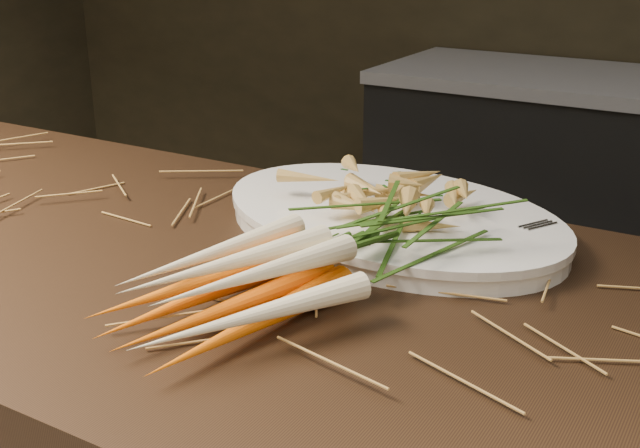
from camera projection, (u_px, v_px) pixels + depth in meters
The scene contains 5 objects.
straw_bedding at pixel (202, 249), 1.00m from camera, with size 1.40×0.60×0.02m, color #A37C3B, non-canonical shape.
root_veg_bunch at pixel (329, 249), 0.91m from camera, with size 0.27×0.52×0.09m.
serving_platter at pixel (390, 221), 1.08m from camera, with size 0.50×0.33×0.03m, color white, non-canonical shape.
roasted_veg_heap at pixel (391, 192), 1.07m from camera, with size 0.25×0.18×0.06m, color #BF8F37, non-canonical shape.
serving_fork at pixel (498, 249), 0.95m from camera, with size 0.02×0.19×0.00m, color silver.
Camera 1 is at (0.60, -0.42, 1.29)m, focal length 45.00 mm.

